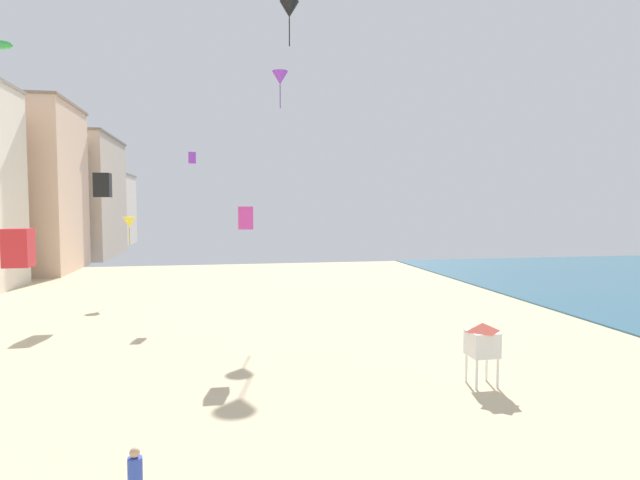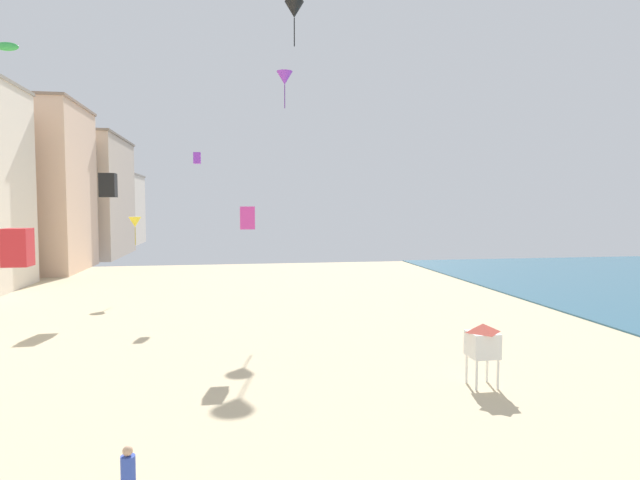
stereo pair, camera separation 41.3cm
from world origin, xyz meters
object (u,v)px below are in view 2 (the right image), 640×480
at_px(kite_yellow_delta, 135,222).
at_px(kite_red_box, 18,247).
at_px(kite_purple_box, 197,158).
at_px(kite_flyer, 128,476).
at_px(kite_purple_delta, 285,78).
at_px(kite_magenta_box, 247,218).
at_px(kite_black_delta, 294,10).
at_px(kite_green_parafoil, 7,46).
at_px(lifeguard_stand, 483,341).
at_px(kite_black_box, 108,185).

relative_size(kite_yellow_delta, kite_red_box, 1.92).
xyz_separation_m(kite_yellow_delta, kite_purple_box, (5.06, -3.14, 4.84)).
xyz_separation_m(kite_flyer, kite_red_box, (-3.97, 4.78, 5.07)).
height_order(kite_purple_delta, kite_magenta_box, kite_purple_delta).
bearing_deg(kite_black_delta, kite_yellow_delta, 178.43).
bearing_deg(kite_purple_box, kite_purple_delta, 2.38).
bearing_deg(kite_purple_box, kite_magenta_box, -76.60).
bearing_deg(kite_flyer, kite_magenta_box, -124.34).
relative_size(kite_yellow_delta, kite_purple_box, 2.68).
xyz_separation_m(kite_flyer, kite_magenta_box, (3.30, 14.67, 5.71)).
distance_m(kite_flyer, kite_yellow_delta, 32.18).
bearing_deg(kite_green_parafoil, kite_purple_box, 35.17).
distance_m(kite_flyer, kite_black_delta, 38.87).
bearing_deg(kite_black_delta, kite_green_parafoil, -150.83).
distance_m(kite_red_box, kite_magenta_box, 12.30).
relative_size(lifeguard_stand, kite_magenta_box, 2.21).
bearing_deg(kite_yellow_delta, kite_green_parafoil, -116.36).
bearing_deg(kite_red_box, kite_yellow_delta, 92.21).
bearing_deg(kite_flyer, kite_black_box, -99.08).
bearing_deg(lifeguard_stand, kite_red_box, -179.42).
distance_m(lifeguard_stand, kite_yellow_delta, 30.27).
bearing_deg(kite_green_parafoil, kite_red_box, -69.41).
height_order(kite_black_box, kite_black_delta, kite_black_delta).
bearing_deg(kite_purple_box, kite_black_box, -168.83).
bearing_deg(kite_black_delta, kite_black_box, -163.82).
height_order(kite_yellow_delta, kite_purple_delta, kite_purple_delta).
bearing_deg(kite_flyer, kite_purple_delta, -124.81).
distance_m(kite_purple_delta, kite_black_delta, 6.62).
distance_m(kite_purple_delta, kite_black_box, 15.23).
bearing_deg(kite_red_box, kite_green_parafoil, 110.59).
relative_size(kite_yellow_delta, kite_black_delta, 0.63).
height_order(kite_black_box, kite_green_parafoil, kite_green_parafoil).
bearing_deg(kite_purple_delta, kite_red_box, -114.13).
bearing_deg(kite_yellow_delta, kite_purple_box, -31.78).
height_order(kite_purple_box, kite_green_parafoil, kite_green_parafoil).
xyz_separation_m(lifeguard_stand, kite_green_parafoil, (-22.45, 14.16, 14.53)).
height_order(lifeguard_stand, kite_black_box, kite_black_box).
xyz_separation_m(kite_flyer, kite_black_box, (-6.03, 27.05, 7.77)).
xyz_separation_m(kite_purple_delta, kite_green_parafoil, (-16.77, -7.44, -0.59)).
height_order(kite_yellow_delta, kite_green_parafoil, kite_green_parafoil).
relative_size(kite_red_box, kite_magenta_box, 1.01).
distance_m(kite_flyer, kite_red_box, 8.01).
relative_size(lifeguard_stand, kite_black_box, 1.51).
distance_m(lifeguard_stand, kite_magenta_box, 12.84).
bearing_deg(kite_purple_box, lifeguard_stand, -60.06).
xyz_separation_m(kite_flyer, lifeguard_stand, (12.35, 6.92, 0.92)).
xyz_separation_m(kite_red_box, kite_black_box, (-2.06, 22.27, 2.70)).
height_order(kite_red_box, kite_black_delta, kite_black_delta).
height_order(kite_magenta_box, kite_green_parafoil, kite_green_parafoil).
relative_size(kite_green_parafoil, kite_black_delta, 0.37).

